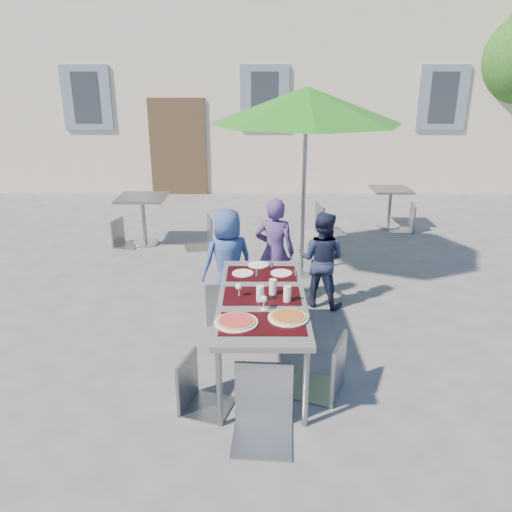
{
  "coord_description": "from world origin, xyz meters",
  "views": [
    {
      "loc": [
        -0.16,
        -4.25,
        2.66
      ],
      "look_at": [
        -0.17,
        0.84,
        0.82
      ],
      "focal_mm": 35.0,
      "sensor_mm": 36.0,
      "label": 1
    }
  ],
  "objects_px": {
    "chair_1": "(270,274)",
    "bg_chair_r_1": "(408,202)",
    "pizza_near_left": "(236,321)",
    "chair_2": "(294,283)",
    "child_0": "(228,261)",
    "patio_umbrella": "(306,107)",
    "bg_chair_r_0": "(203,213)",
    "chair_5": "(263,363)",
    "child_1": "(275,252)",
    "chair_4": "(329,332)",
    "cafe_table_1": "(390,201)",
    "child_2": "(322,260)",
    "bg_chair_l_1": "(326,201)",
    "chair_0": "(224,276)",
    "bg_chair_l_0": "(121,217)",
    "cafe_table_0": "(143,210)",
    "chair_3": "(196,354)",
    "dining_table": "(262,301)",
    "pizza_near_right": "(288,317)"
  },
  "relations": [
    {
      "from": "chair_1",
      "to": "bg_chair_r_1",
      "type": "distance_m",
      "value": 4.27
    },
    {
      "from": "pizza_near_left",
      "to": "chair_2",
      "type": "relative_size",
      "value": 0.43
    },
    {
      "from": "child_0",
      "to": "patio_umbrella",
      "type": "height_order",
      "value": "patio_umbrella"
    },
    {
      "from": "chair_2",
      "to": "bg_chair_r_0",
      "type": "xyz_separation_m",
      "value": [
        -1.28,
        2.67,
        0.09
      ]
    },
    {
      "from": "chair_2",
      "to": "chair_5",
      "type": "distance_m",
      "value": 1.89
    },
    {
      "from": "child_1",
      "to": "chair_4",
      "type": "height_order",
      "value": "child_1"
    },
    {
      "from": "chair_4",
      "to": "cafe_table_1",
      "type": "height_order",
      "value": "chair_4"
    },
    {
      "from": "child_0",
      "to": "child_2",
      "type": "relative_size",
      "value": 1.07
    },
    {
      "from": "chair_5",
      "to": "bg_chair_r_0",
      "type": "bearing_deg",
      "value": 101.54
    },
    {
      "from": "chair_5",
      "to": "bg_chair_l_1",
      "type": "bearing_deg",
      "value": 77.55
    },
    {
      "from": "child_1",
      "to": "bg_chair_r_0",
      "type": "xyz_separation_m",
      "value": [
        -1.09,
        2.13,
        -0.09
      ]
    },
    {
      "from": "chair_0",
      "to": "bg_chair_r_0",
      "type": "height_order",
      "value": "bg_chair_r_0"
    },
    {
      "from": "chair_1",
      "to": "bg_chair_l_0",
      "type": "distance_m",
      "value": 3.49
    },
    {
      "from": "pizza_near_left",
      "to": "cafe_table_0",
      "type": "relative_size",
      "value": 0.44
    },
    {
      "from": "chair_0",
      "to": "bg_chair_l_0",
      "type": "height_order",
      "value": "chair_0"
    },
    {
      "from": "child_0",
      "to": "bg_chair_r_1",
      "type": "relative_size",
      "value": 1.35
    },
    {
      "from": "chair_3",
      "to": "cafe_table_0",
      "type": "distance_m",
      "value": 4.57
    },
    {
      "from": "bg_chair_r_0",
      "to": "bg_chair_r_1",
      "type": "bearing_deg",
      "value": 14.67
    },
    {
      "from": "chair_3",
      "to": "cafe_table_0",
      "type": "relative_size",
      "value": 1.06
    },
    {
      "from": "chair_1",
      "to": "child_2",
      "type": "bearing_deg",
      "value": 26.13
    },
    {
      "from": "chair_5",
      "to": "bg_chair_r_1",
      "type": "bearing_deg",
      "value": 64.03
    },
    {
      "from": "pizza_near_left",
      "to": "bg_chair_l_0",
      "type": "distance_m",
      "value": 4.69
    },
    {
      "from": "bg_chair_l_0",
      "to": "chair_5",
      "type": "bearing_deg",
      "value": -63.7
    },
    {
      "from": "chair_1",
      "to": "bg_chair_r_1",
      "type": "height_order",
      "value": "bg_chair_r_1"
    },
    {
      "from": "cafe_table_0",
      "to": "chair_3",
      "type": "bearing_deg",
      "value": -72.52
    },
    {
      "from": "cafe_table_1",
      "to": "chair_3",
      "type": "bearing_deg",
      "value": -118.67
    },
    {
      "from": "chair_2",
      "to": "chair_5",
      "type": "xyz_separation_m",
      "value": [
        -0.36,
        -1.85,
        0.13
      ]
    },
    {
      "from": "bg_chair_r_1",
      "to": "child_2",
      "type": "bearing_deg",
      "value": -121.77
    },
    {
      "from": "chair_3",
      "to": "chair_5",
      "type": "bearing_deg",
      "value": -29.61
    },
    {
      "from": "chair_4",
      "to": "cafe_table_1",
      "type": "xyz_separation_m",
      "value": [
        1.83,
        5.18,
        -0.11
      ]
    },
    {
      "from": "cafe_table_1",
      "to": "bg_chair_r_1",
      "type": "xyz_separation_m",
      "value": [
        0.26,
        -0.24,
        0.05
      ]
    },
    {
      "from": "child_0",
      "to": "chair_3",
      "type": "height_order",
      "value": "child_0"
    },
    {
      "from": "chair_5",
      "to": "cafe_table_1",
      "type": "distance_m",
      "value": 6.18
    },
    {
      "from": "dining_table",
      "to": "bg_chair_r_0",
      "type": "height_order",
      "value": "bg_chair_r_0"
    },
    {
      "from": "chair_1",
      "to": "patio_umbrella",
      "type": "relative_size",
      "value": 0.35
    },
    {
      "from": "child_2",
      "to": "bg_chair_r_1",
      "type": "relative_size",
      "value": 1.27
    },
    {
      "from": "chair_3",
      "to": "pizza_near_right",
      "type": "bearing_deg",
      "value": 11.67
    },
    {
      "from": "bg_chair_l_0",
      "to": "cafe_table_1",
      "type": "bearing_deg",
      "value": 13.28
    },
    {
      "from": "bg_chair_r_1",
      "to": "pizza_near_right",
      "type": "bearing_deg",
      "value": -116.13
    },
    {
      "from": "chair_1",
      "to": "pizza_near_right",
      "type": "bearing_deg",
      "value": -85.94
    },
    {
      "from": "cafe_table_1",
      "to": "dining_table",
      "type": "bearing_deg",
      "value": -116.71
    },
    {
      "from": "chair_1",
      "to": "bg_chair_r_0",
      "type": "relative_size",
      "value": 0.91
    },
    {
      "from": "child_1",
      "to": "bg_chair_r_1",
      "type": "xyz_separation_m",
      "value": [
        2.49,
        3.06,
        -0.12
      ]
    },
    {
      "from": "bg_chair_r_1",
      "to": "child_0",
      "type": "bearing_deg",
      "value": -132.81
    },
    {
      "from": "patio_umbrella",
      "to": "cafe_table_0",
      "type": "relative_size",
      "value": 3.1
    },
    {
      "from": "pizza_near_left",
      "to": "bg_chair_l_0",
      "type": "xyz_separation_m",
      "value": [
        -2.05,
        4.21,
        -0.28
      ]
    },
    {
      "from": "pizza_near_left",
      "to": "child_0",
      "type": "relative_size",
      "value": 0.29
    },
    {
      "from": "cafe_table_1",
      "to": "child_0",
      "type": "bearing_deg",
      "value": -128.27
    },
    {
      "from": "patio_umbrella",
      "to": "cafe_table_0",
      "type": "bearing_deg",
      "value": 152.91
    },
    {
      "from": "child_0",
      "to": "patio_umbrella",
      "type": "bearing_deg",
      "value": -152.5
    }
  ]
}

